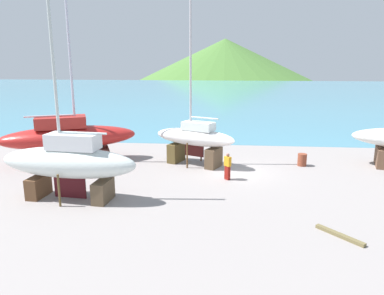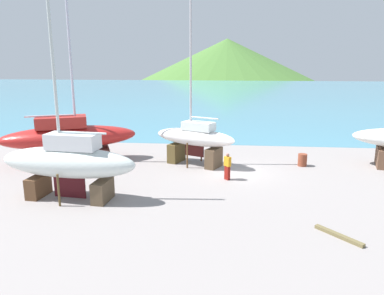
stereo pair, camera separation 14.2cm
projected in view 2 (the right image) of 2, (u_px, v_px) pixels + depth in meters
The scene contains 9 objects.
ground_plane at pixel (237, 189), 21.97m from camera, with size 45.72×45.72×0.00m, color gray.
sea_water at pixel (232, 94), 79.94m from camera, with size 171.80×96.96×0.01m, color teal.
headland_hill at pixel (227, 75), 168.13m from camera, with size 135.42×135.42×31.65m, color #497633.
sailboat_far_slipway at pixel (195, 138), 26.62m from camera, with size 6.41×4.26×11.48m.
sailboat_large_starboard at pixel (68, 162), 20.03m from camera, with size 7.77×2.72×12.19m.
sailboat_mid_port at pixel (69, 136), 27.30m from camera, with size 9.99×6.35×15.86m.
worker at pixel (227, 166), 23.49m from camera, with size 0.48×0.48×1.72m.
barrel_blue_faded at pixel (302, 160), 26.60m from camera, with size 0.63×0.63×0.87m, color brown.
timber_plank_far at pixel (339, 236), 16.07m from camera, with size 2.31×0.22×0.15m, color brown.
Camera 2 is at (-0.60, -24.29, 7.51)m, focal length 35.00 mm.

